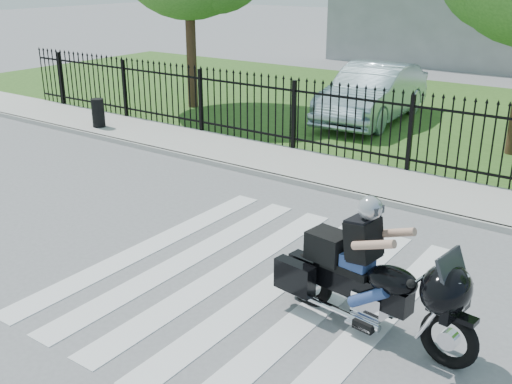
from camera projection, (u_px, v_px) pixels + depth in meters
The scene contains 9 objects.
ground at pixel (248, 281), 8.81m from camera, with size 120.00×120.00×0.00m, color slate.
crosswalk at pixel (248, 280), 8.81m from camera, with size 5.00×5.50×0.01m, color silver, non-canonical shape.
sidewalk at pixel (388, 184), 12.60m from camera, with size 40.00×2.00×0.12m, color #ADAAA3.
curb at pixel (367, 198), 11.84m from camera, with size 40.00×0.12×0.12m, color #ADAAA3.
grass_strip at pixel (484, 122), 17.95m from camera, with size 40.00×12.00×0.02m, color #2E521C.
iron_fence at pixel (410, 135), 13.07m from camera, with size 26.00×0.04×1.80m.
motorcycle_rider at pixel (369, 276), 7.39m from camera, with size 2.76×1.10×1.83m.
parked_car at pixel (373, 93), 17.77m from camera, with size 1.77×5.09×1.68m, color #9AB5C2.
litter_bin at pixel (98, 113), 16.83m from camera, with size 0.35×0.35×0.80m, color black.
Camera 1 is at (4.63, -6.27, 4.30)m, focal length 42.00 mm.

